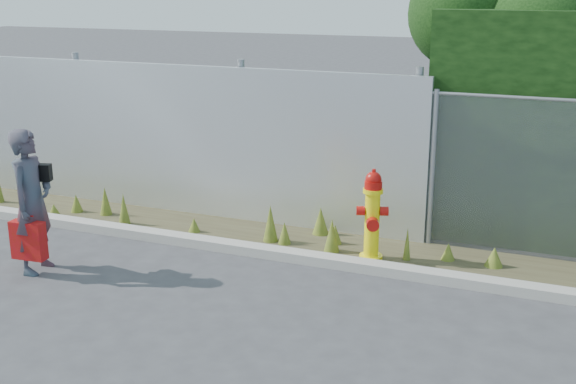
# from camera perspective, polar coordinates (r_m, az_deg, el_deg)

# --- Properties ---
(ground) EXTENTS (80.00, 80.00, 0.00)m
(ground) POSITION_cam_1_polar(r_m,az_deg,el_deg) (7.36, -1.95, -10.60)
(ground) COLOR #3B3A3D
(ground) RESTS_ON ground
(curb) EXTENTS (16.00, 0.22, 0.12)m
(curb) POSITION_cam_1_polar(r_m,az_deg,el_deg) (8.86, 2.78, -5.38)
(curb) COLOR #A49E94
(curb) RESTS_ON ground
(weed_strip) EXTENTS (16.00, 1.28, 0.51)m
(weed_strip) POSITION_cam_1_polar(r_m,az_deg,el_deg) (9.42, 3.22, -3.74)
(weed_strip) COLOR #423C25
(weed_strip) RESTS_ON ground
(corrugated_fence) EXTENTS (8.50, 0.21, 2.30)m
(corrugated_fence) POSITION_cam_1_polar(r_m,az_deg,el_deg) (11.01, -11.18, 4.29)
(corrugated_fence) COLOR silver
(corrugated_fence) RESTS_ON ground
(fire_hydrant) EXTENTS (0.39, 0.35, 1.17)m
(fire_hydrant) POSITION_cam_1_polar(r_m,az_deg,el_deg) (8.89, 6.66, -1.95)
(fire_hydrant) COLOR #FFEB0D
(fire_hydrant) RESTS_ON ground
(woman) EXTENTS (0.48, 0.67, 1.72)m
(woman) POSITION_cam_1_polar(r_m,az_deg,el_deg) (8.94, -19.57, -0.70)
(woman) COLOR #105C6A
(woman) RESTS_ON ground
(red_tote_bag) EXTENTS (0.41, 0.15, 0.54)m
(red_tote_bag) POSITION_cam_1_polar(r_m,az_deg,el_deg) (8.94, -19.82, -3.60)
(red_tote_bag) COLOR #A11609
(black_shoulder_bag) EXTENTS (0.27, 0.11, 0.20)m
(black_shoulder_bag) POSITION_cam_1_polar(r_m,az_deg,el_deg) (8.97, -19.03, 1.47)
(black_shoulder_bag) COLOR black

